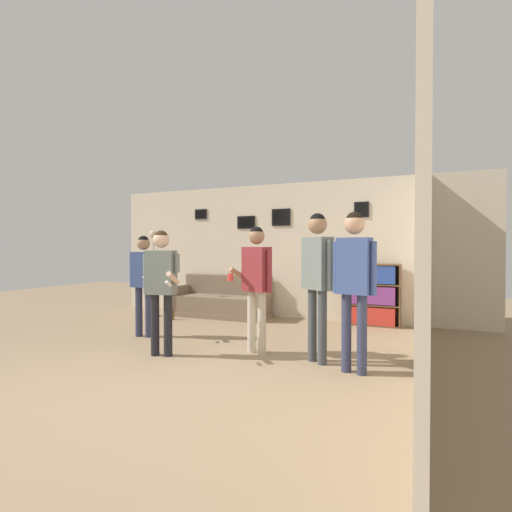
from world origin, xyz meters
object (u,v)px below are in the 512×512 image
object	(u,v)px
person_player_foreground_left	(144,275)
couch	(221,302)
bookshelf	(373,295)
person_spectator_far_right	(354,273)
person_spectator_near_bookshelf	(317,270)
floor_lamp	(154,263)
person_player_foreground_center	(161,279)
bottle_on_floor	(173,315)
person_watcher_holding_cup	(256,276)

from	to	relation	value
person_player_foreground_left	couch	bearing A→B (deg)	84.91
bookshelf	person_spectator_far_right	xyz separation A→B (m)	(0.16, -2.94, 0.56)
bookshelf	person_spectator_near_bookshelf	bearing A→B (deg)	-96.76
person_player_foreground_left	floor_lamp	bearing A→B (deg)	123.41
person_player_foreground_left	person_spectator_near_bookshelf	world-z (taller)	person_spectator_near_bookshelf
person_spectator_near_bookshelf	couch	bearing A→B (deg)	137.04
person_player_foreground_center	bottle_on_floor	size ratio (longest dim) A/B	6.56
bookshelf	floor_lamp	size ratio (longest dim) A/B	0.63
floor_lamp	person_watcher_holding_cup	bearing A→B (deg)	-30.70
person_player_foreground_left	person_spectator_near_bookshelf	bearing A→B (deg)	-6.15
floor_lamp	person_spectator_far_right	size ratio (longest dim) A/B	0.98
bookshelf	person_spectator_far_right	world-z (taller)	person_spectator_far_right
person_spectator_near_bookshelf	person_player_foreground_center	bearing A→B (deg)	-165.44
couch	floor_lamp	size ratio (longest dim) A/B	1.17
bookshelf	person_player_foreground_left	xyz separation A→B (m)	(-3.20, -2.39, 0.41)
person_spectator_far_right	person_spectator_near_bookshelf	bearing A→B (deg)	153.44
person_player_foreground_left	person_spectator_far_right	distance (m)	3.41
person_spectator_far_right	bottle_on_floor	distance (m)	4.43
person_player_foreground_left	bottle_on_floor	world-z (taller)	person_player_foreground_left
person_spectator_near_bookshelf	person_spectator_far_right	xyz separation A→B (m)	(0.48, -0.24, -0.02)
floor_lamp	person_spectator_far_right	world-z (taller)	person_spectator_far_right
bookshelf	person_player_foreground_center	distance (m)	3.93
person_spectator_near_bookshelf	bottle_on_floor	distance (m)	3.91
bookshelf	person_spectator_near_bookshelf	xyz separation A→B (m)	(-0.32, -2.70, 0.58)
person_spectator_near_bookshelf	bottle_on_floor	xyz separation A→B (m)	(-3.35, 1.74, -1.04)
bookshelf	person_player_foreground_center	size ratio (longest dim) A/B	0.69
person_player_foreground_center	couch	bearing A→B (deg)	104.11
bookshelf	person_spectator_far_right	bearing A→B (deg)	-86.83
couch	floor_lamp	xyz separation A→B (m)	(-1.27, -0.56, 0.80)
person_watcher_holding_cup	couch	bearing A→B (deg)	127.35
person_spectator_far_right	bookshelf	bearing A→B (deg)	93.17
person_player_foreground_center	person_spectator_near_bookshelf	xyz separation A→B (m)	(1.93, 0.50, 0.14)
person_spectator_far_right	person_player_foreground_left	bearing A→B (deg)	170.68
person_player_foreground_left	bottle_on_floor	distance (m)	1.74
couch	person_watcher_holding_cup	xyz separation A→B (m)	(1.83, -2.40, 0.75)
person_player_foreground_center	bottle_on_floor	xyz separation A→B (m)	(-1.42, 2.24, -0.89)
couch	person_spectator_far_right	xyz separation A→B (m)	(3.16, -2.74, 0.84)
bookshelf	bottle_on_floor	size ratio (longest dim) A/B	4.50
bookshelf	person_player_foreground_center	bearing A→B (deg)	-125.09
person_watcher_holding_cup	person_spectator_near_bookshelf	size ratio (longest dim) A/B	0.92
bookshelf	person_spectator_far_right	size ratio (longest dim) A/B	0.62
person_player_foreground_left	person_player_foreground_center	bearing A→B (deg)	-40.53
person_player_foreground_left	person_watcher_holding_cup	size ratio (longest dim) A/B	0.95
person_watcher_holding_cup	person_player_foreground_center	bearing A→B (deg)	-151.21
person_spectator_near_bookshelf	bottle_on_floor	bearing A→B (deg)	152.55
floor_lamp	person_player_foreground_left	xyz separation A→B (m)	(1.07, -1.62, -0.12)
person_watcher_holding_cup	bottle_on_floor	size ratio (longest dim) A/B	6.78
person_spectator_far_right	bottle_on_floor	xyz separation A→B (m)	(-3.83, 1.98, -1.02)
couch	person_player_foreground_left	distance (m)	2.30
person_player_foreground_center	floor_lamp	bearing A→B (deg)	129.68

